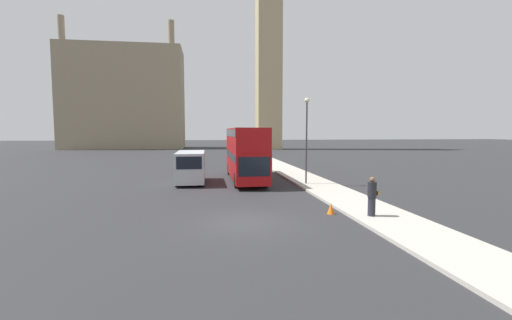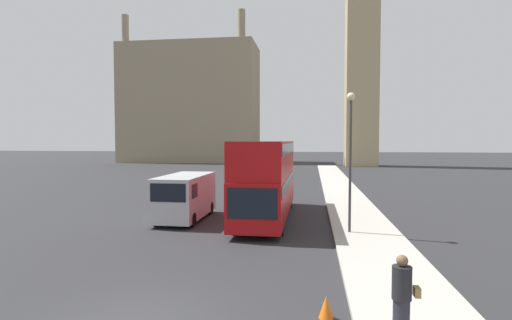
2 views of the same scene
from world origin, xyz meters
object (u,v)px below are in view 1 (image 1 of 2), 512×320
at_px(pedestrian, 372,197).
at_px(street_lamp, 307,128).
at_px(white_van, 191,166).
at_px(red_double_decker_bus, 245,151).

relative_size(pedestrian, street_lamp, 0.28).
distance_m(white_van, pedestrian, 15.16).
relative_size(red_double_decker_bus, white_van, 2.07).
bearing_deg(street_lamp, pedestrian, -89.17).
xyz_separation_m(white_van, street_lamp, (8.59, -2.35, 2.95)).
distance_m(red_double_decker_bus, white_van, 4.65).
relative_size(white_van, street_lamp, 0.83).
xyz_separation_m(red_double_decker_bus, street_lamp, (4.20, -3.42, 1.87)).
height_order(white_van, street_lamp, street_lamp).
xyz_separation_m(white_van, pedestrian, (8.74, -12.39, -0.26)).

